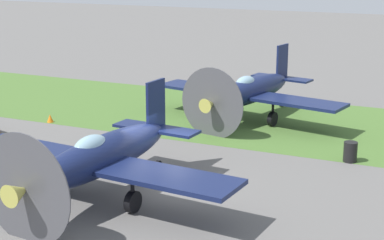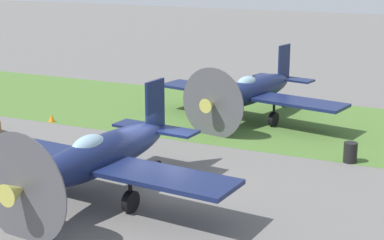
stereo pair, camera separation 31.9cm
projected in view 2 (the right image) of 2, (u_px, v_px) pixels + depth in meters
The scene contains 6 objects.
ground_plane at pixel (163, 183), 24.55m from camera, with size 160.00×160.00×0.00m, color #605E5B.
grass_verge at pixel (255, 119), 34.18m from camera, with size 120.00×11.00×0.01m, color #476B2D.
airplane_lead at pixel (98, 156), 22.49m from camera, with size 11.37×9.00×4.04m.
airplane_wingman at pixel (251, 91), 33.58m from camera, with size 11.12×8.87×3.94m.
fuel_drum at pixel (350, 152), 26.92m from camera, with size 0.60×0.60×0.90m, color black.
runway_marker_cone at pixel (52, 118), 33.58m from camera, with size 0.36×0.36×0.44m, color orange.
Camera 2 is at (-10.82, 20.41, 8.76)m, focal length 57.50 mm.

